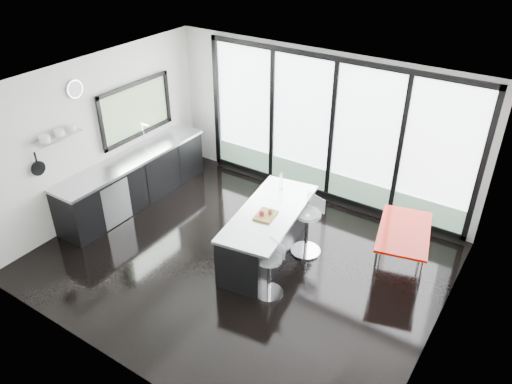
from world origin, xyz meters
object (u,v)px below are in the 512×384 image
Objects in this scene: bar_stool_near at (269,276)px; red_table at (401,249)px; island at (265,232)px; bar_stool_far at (307,232)px.

bar_stool_near is 0.52× the size of red_table.
red_table is (1.91, 0.89, -0.09)m from island.
bar_stool_near is 0.86× the size of bar_stool_far.
bar_stool_far is (0.52, 0.42, -0.05)m from island.
island is 2.83× the size of bar_stool_far.
bar_stool_far reaches higher than bar_stool_near.
red_table is at bearing 35.69° from bar_stool_far.
island is 1.70× the size of red_table.
bar_stool_far is at bearing 111.12° from bar_stool_near.
bar_stool_near is at bearing -71.79° from bar_stool_far.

